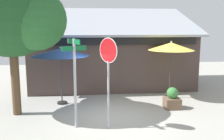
% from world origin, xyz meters
% --- Properties ---
extents(ground_plane, '(28.00, 28.00, 0.10)m').
position_xyz_m(ground_plane, '(0.00, 0.00, -0.05)').
color(ground_plane, '#9E9B93').
extents(cafe_building, '(9.23, 4.96, 4.55)m').
position_xyz_m(cafe_building, '(0.59, 5.40, 1.65)').
color(cafe_building, '#473833').
rests_on(cafe_building, ground).
extents(street_sign_post, '(0.79, 0.84, 3.03)m').
position_xyz_m(street_sign_post, '(-1.31, -0.95, 1.86)').
color(street_sign_post, '#A8AAB2').
rests_on(street_sign_post, ground).
extents(stop_sign, '(0.51, 0.67, 3.07)m').
position_xyz_m(stop_sign, '(-0.21, -1.17, 2.17)').
color(stop_sign, '#A8AAB2').
rests_on(stop_sign, ground).
extents(patio_umbrella_royal_blue_left, '(2.49, 2.49, 2.54)m').
position_xyz_m(patio_umbrella_royal_blue_left, '(-2.00, 1.87, 2.29)').
color(patio_umbrella_royal_blue_left, black).
rests_on(patio_umbrella_royal_blue_left, ground).
extents(patio_umbrella_mustard_center, '(2.15, 2.15, 2.73)m').
position_xyz_m(patio_umbrella_mustard_center, '(3.09, 2.28, 2.46)').
color(patio_umbrella_mustard_center, black).
rests_on(patio_umbrella_mustard_center, ground).
extents(shade_tree, '(3.81, 3.48, 5.74)m').
position_xyz_m(shade_tree, '(-3.45, 0.56, 3.92)').
color(shade_tree, brown).
rests_on(shade_tree, ground).
extents(sidewalk_planter, '(0.63, 0.63, 0.90)m').
position_xyz_m(sidewalk_planter, '(2.67, 0.69, 0.39)').
color(sidewalk_planter, brown).
rests_on(sidewalk_planter, ground).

